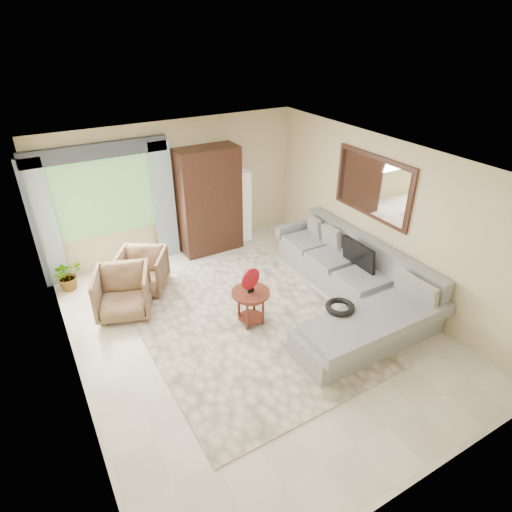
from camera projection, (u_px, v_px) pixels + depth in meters
ground at (253, 329)px, 6.58m from camera, size 6.00×6.00×0.00m
area_rug at (245, 323)px, 6.69m from camera, size 3.07×4.05×0.02m
sectional_sofa at (352, 287)px, 7.08m from camera, size 2.30×3.46×0.90m
tv_screen at (358, 255)px, 7.15m from camera, size 0.14×0.74×0.48m
garden_hose at (340, 307)px, 6.16m from camera, size 0.43×0.43×0.09m
coffee_table at (251, 307)px, 6.56m from camera, size 0.59×0.59×0.59m
red_disc at (251, 279)px, 6.31m from camera, size 0.34×0.10×0.34m
armchair_left at (123, 292)px, 6.77m from camera, size 1.06×1.07×0.77m
armchair_right at (142, 271)px, 7.37m from camera, size 1.08×1.09×0.73m
potted_plant at (68, 275)px, 7.43m from camera, size 0.60×0.56×0.55m
armoire at (209, 201)px, 8.36m from camera, size 1.20×0.55×2.10m
floor_lamp at (244, 206)px, 8.90m from camera, size 0.24×0.24×1.50m
window at (104, 198)px, 7.55m from camera, size 1.80×0.04×1.40m
curtain_left at (44, 225)px, 7.15m from camera, size 0.40×0.08×2.30m
curtain_right at (164, 202)px, 8.06m from camera, size 0.40×0.08×2.30m
valance at (96, 151)px, 7.08m from camera, size 2.40×0.12×0.26m
wall_mirror at (372, 186)px, 7.05m from camera, size 0.05×1.70×1.05m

